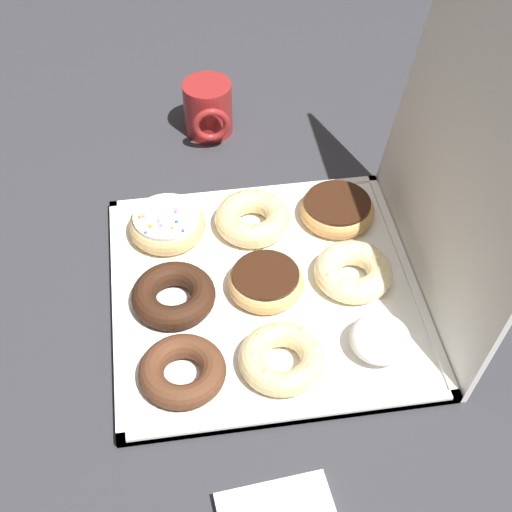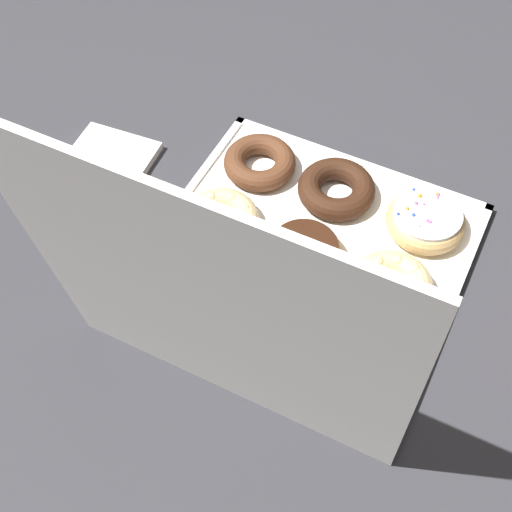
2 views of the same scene
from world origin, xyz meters
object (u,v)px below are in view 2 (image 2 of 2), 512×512
object	(u,v)px
chocolate_cake_ring_donut_1	(336,189)
chocolate_frosted_donut_4	(305,250)
donut_box	(303,262)
cruller_donut_3	(391,287)
cruller_donut_7	(263,319)
napkin_stack	(108,162)
chocolate_cake_ring_donut_2	(260,162)
chocolate_frosted_donut_6	(356,365)
cruller_donut_5	(219,221)
powdered_filled_donut_8	(179,286)
sprinkle_donut_0	(426,221)

from	to	relation	value
chocolate_cake_ring_donut_1	chocolate_frosted_donut_4	distance (m)	0.13
donut_box	cruller_donut_3	bearing A→B (deg)	178.86
cruller_donut_7	napkin_stack	bearing A→B (deg)	-24.69
chocolate_frosted_donut_4	chocolate_cake_ring_donut_2	bearing A→B (deg)	-42.89
chocolate_cake_ring_donut_1	chocolate_frosted_donut_6	world-z (taller)	same
cruller_donut_5	chocolate_frosted_donut_6	bearing A→B (deg)	154.04
chocolate_frosted_donut_4	donut_box	bearing A→B (deg)	88.80
chocolate_cake_ring_donut_1	cruller_donut_7	xyz separation A→B (m)	(-0.00, 0.26, 0.00)
powdered_filled_donut_8	cruller_donut_3	bearing A→B (deg)	-153.31
chocolate_cake_ring_donut_1	cruller_donut_3	distance (m)	0.19
chocolate_frosted_donut_4	napkin_stack	bearing A→B (deg)	-5.26
chocolate_frosted_donut_6	sprinkle_donut_0	bearing A→B (deg)	-90.77
chocolate_frosted_donut_6	napkin_stack	distance (m)	0.52
napkin_stack	cruller_donut_7	bearing A→B (deg)	155.31
chocolate_frosted_donut_6	cruller_donut_5	bearing A→B (deg)	-25.96
chocolate_frosted_donut_4	chocolate_cake_ring_donut_1	bearing A→B (deg)	-87.39
chocolate_frosted_donut_6	napkin_stack	size ratio (longest dim) A/B	0.89
cruller_donut_5	chocolate_cake_ring_donut_2	bearing A→B (deg)	-89.99
chocolate_cake_ring_donut_1	chocolate_frosted_donut_6	xyz separation A→B (m)	(-0.14, 0.26, 0.00)
chocolate_cake_ring_donut_2	napkin_stack	xyz separation A→B (m)	(0.23, 0.09, -0.02)
chocolate_cake_ring_donut_2	cruller_donut_7	bearing A→B (deg)	117.21
chocolate_frosted_donut_4	chocolate_frosted_donut_6	world-z (taller)	same
chocolate_cake_ring_donut_1	napkin_stack	distance (m)	0.37
sprinkle_donut_0	chocolate_frosted_donut_4	size ratio (longest dim) A/B	1.07
chocolate_cake_ring_donut_2	cruller_donut_7	size ratio (longest dim) A/B	1.01
donut_box	cruller_donut_3	xyz separation A→B (m)	(-0.13, 0.00, 0.02)
cruller_donut_7	napkin_stack	xyz separation A→B (m)	(0.36, -0.16, -0.02)
cruller_donut_7	powdered_filled_donut_8	distance (m)	0.12
chocolate_cake_ring_donut_1	powdered_filled_donut_8	distance (m)	0.29
chocolate_cake_ring_donut_2	chocolate_frosted_donut_4	size ratio (longest dim) A/B	1.03
chocolate_frosted_donut_6	powdered_filled_donut_8	distance (m)	0.26
cruller_donut_3	cruller_donut_5	size ratio (longest dim) A/B	1.01
sprinkle_donut_0	napkin_stack	world-z (taller)	sprinkle_donut_0
chocolate_frosted_donut_4	chocolate_frosted_donut_6	size ratio (longest dim) A/B	0.94
chocolate_frosted_donut_4	cruller_donut_5	xyz separation A→B (m)	(0.13, 0.01, -0.00)
donut_box	cruller_donut_3	distance (m)	0.13
powdered_filled_donut_8	napkin_stack	bearing A→B (deg)	-35.92
cruller_donut_5	napkin_stack	xyz separation A→B (m)	(0.23, -0.04, -0.02)
donut_box	chocolate_cake_ring_donut_1	xyz separation A→B (m)	(0.01, -0.13, 0.02)
chocolate_cake_ring_donut_1	powdered_filled_donut_8	xyz separation A→B (m)	(0.12, 0.26, 0.01)
napkin_stack	chocolate_cake_ring_donut_2	bearing A→B (deg)	-157.87
sprinkle_donut_0	cruller_donut_7	xyz separation A→B (m)	(0.14, 0.26, -0.00)
sprinkle_donut_0	chocolate_frosted_donut_4	xyz separation A→B (m)	(0.14, 0.13, -0.00)
sprinkle_donut_0	napkin_stack	xyz separation A→B (m)	(0.50, 0.09, -0.02)
chocolate_frosted_donut_6	donut_box	bearing A→B (deg)	-45.24
chocolate_frosted_donut_6	cruller_donut_7	bearing A→B (deg)	-2.69
chocolate_frosted_donut_6	powdered_filled_donut_8	xyz separation A→B (m)	(0.26, -0.00, 0.01)
chocolate_frosted_donut_6	powdered_filled_donut_8	bearing A→B (deg)	-0.29
cruller_donut_7	powdered_filled_donut_8	xyz separation A→B (m)	(0.12, 0.01, 0.00)
cruller_donut_5	chocolate_frosted_donut_6	distance (m)	0.30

